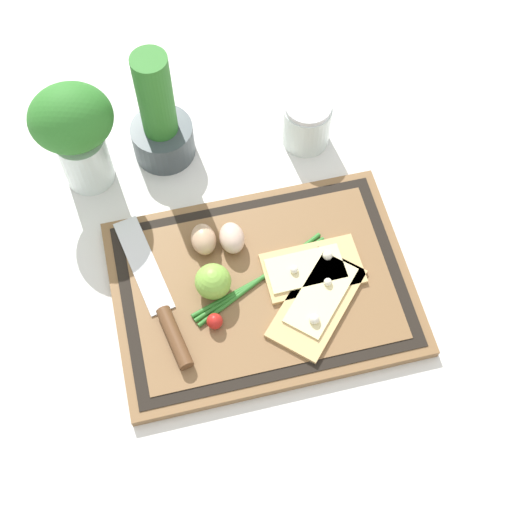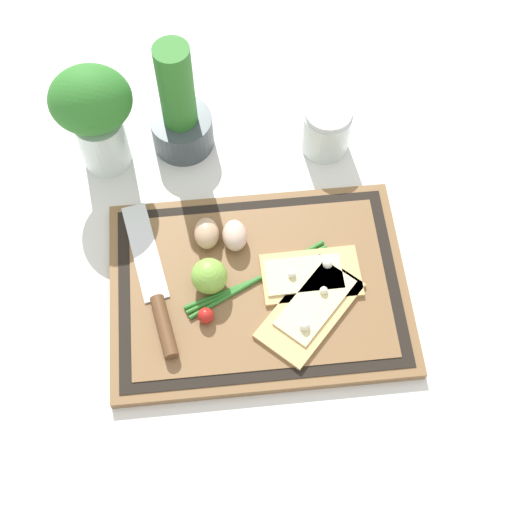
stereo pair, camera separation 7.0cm
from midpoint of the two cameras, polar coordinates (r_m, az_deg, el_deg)
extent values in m
plane|color=silver|center=(1.13, -1.28, -2.84)|extent=(6.00, 6.00, 0.00)
cube|color=brown|center=(1.13, -1.29, -2.65)|extent=(0.47, 0.34, 0.02)
cube|color=black|center=(1.12, -1.30, -2.44)|extent=(0.44, 0.31, 0.00)
cube|color=brown|center=(1.12, -1.30, -2.41)|extent=(0.40, 0.28, 0.00)
cube|color=tan|center=(1.10, 3.06, -3.89)|extent=(0.18, 0.19, 0.01)
cube|color=beige|center=(1.10, 3.40, -3.23)|extent=(0.14, 0.14, 0.00)
sphere|color=silver|center=(1.07, 2.83, -5.18)|extent=(0.02, 0.02, 0.02)
sphere|color=silver|center=(1.10, 3.96, -2.20)|extent=(0.01, 0.01, 0.01)
cube|color=tan|center=(1.12, 2.77, -1.12)|extent=(0.16, 0.09, 0.01)
cube|color=beige|center=(1.12, 2.21, -1.12)|extent=(0.12, 0.06, 0.00)
sphere|color=silver|center=(1.12, 3.98, -0.05)|extent=(0.02, 0.02, 0.02)
sphere|color=silver|center=(1.11, 1.26, -1.20)|extent=(0.01, 0.01, 0.01)
cube|color=silver|center=(1.15, -10.74, -0.78)|extent=(0.07, 0.18, 0.00)
cylinder|color=brown|center=(1.08, -8.38, -6.57)|extent=(0.04, 0.10, 0.02)
ellipsoid|color=tan|center=(1.14, -5.99, 1.23)|extent=(0.04, 0.05, 0.04)
ellipsoid|color=beige|center=(1.13, -3.72, 1.34)|extent=(0.04, 0.05, 0.04)
sphere|color=#7FB742|center=(1.09, -5.30, -2.16)|extent=(0.06, 0.06, 0.06)
sphere|color=red|center=(1.08, -5.20, -5.33)|extent=(0.03, 0.03, 0.03)
cylinder|color=#2D7528|center=(1.12, -1.34, -1.91)|extent=(0.24, 0.08, 0.01)
cylinder|color=#2D7528|center=(1.12, -1.34, -1.91)|extent=(0.23, 0.10, 0.01)
cylinder|color=#2D7528|center=(1.12, -1.34, -1.91)|extent=(0.22, 0.12, 0.01)
cylinder|color=#3D474C|center=(1.26, -9.03, 9.08)|extent=(0.11, 0.11, 0.07)
cylinder|color=#2D7528|center=(1.19, -9.70, 11.94)|extent=(0.06, 0.06, 0.20)
cylinder|color=silver|center=(1.26, 2.45, 10.39)|extent=(0.08, 0.08, 0.08)
cylinder|color=olive|center=(1.28, 2.40, 9.69)|extent=(0.07, 0.07, 0.03)
cylinder|color=silver|center=(1.22, 2.53, 11.76)|extent=(0.08, 0.08, 0.01)
cylinder|color=silver|center=(1.24, -15.11, 7.44)|extent=(0.08, 0.08, 0.10)
ellipsoid|color=#2D7528|center=(1.16, -16.32, 10.44)|extent=(0.13, 0.12, 0.11)
camera|label=1|loc=(0.04, -91.80, -3.38)|focal=50.00mm
camera|label=2|loc=(0.04, 88.20, 3.38)|focal=50.00mm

